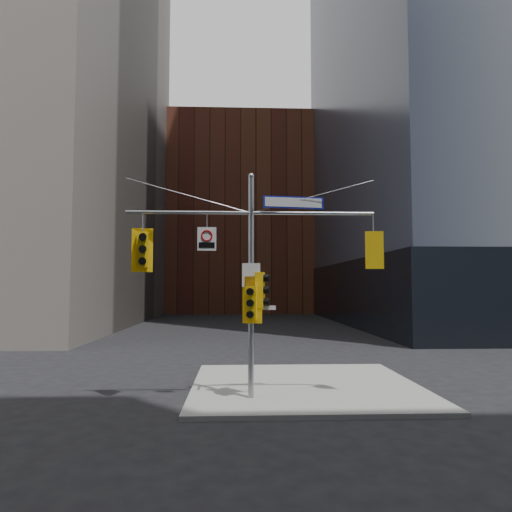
{
  "coord_description": "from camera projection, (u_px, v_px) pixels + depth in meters",
  "views": [
    {
      "loc": [
        -0.45,
        -12.55,
        3.63
      ],
      "look_at": [
        0.16,
        2.0,
        4.61
      ],
      "focal_mm": 32.0,
      "sensor_mm": 36.0,
      "label": 1
    }
  ],
  "objects": [
    {
      "name": "street_sign_blade",
      "position": [
        294.0,
        202.0,
        14.76
      ],
      "size": [
        2.0,
        0.3,
        0.39
      ],
      "rotation": [
        0.0,
        0.0,
        0.13
      ],
      "color": "#101C98",
      "rests_on": "ground"
    },
    {
      "name": "traffic_light_west_arm",
      "position": [
        142.0,
        250.0,
        14.47
      ],
      "size": [
        0.67,
        0.61,
        1.41
      ],
      "rotation": [
        0.0,
        0.0,
        0.22
      ],
      "color": "yellow",
      "rests_on": "ground"
    },
    {
      "name": "traffic_light_pole_front",
      "position": [
        251.0,
        303.0,
        14.22
      ],
      "size": [
        0.62,
        0.56,
        1.3
      ],
      "rotation": [
        0.0,
        0.0,
        -0.21
      ],
      "color": "yellow",
      "rests_on": "ground"
    },
    {
      "name": "street_blade_ns",
      "position": [
        251.0,
        314.0,
        14.91
      ],
      "size": [
        0.03,
        0.67,
        0.13
      ],
      "rotation": [
        0.0,
        0.0,
        0.01
      ],
      "color": "#145926",
      "rests_on": "ground"
    },
    {
      "name": "signal_assembly",
      "position": [
        251.0,
        262.0,
        14.57
      ],
      "size": [
        8.0,
        0.8,
        7.3
      ],
      "color": "#929599",
      "rests_on": "ground"
    },
    {
      "name": "regulatory_sign_arm",
      "position": [
        207.0,
        238.0,
        14.54
      ],
      "size": [
        0.6,
        0.09,
        0.75
      ],
      "rotation": [
        0.0,
        0.0,
        0.06
      ],
      "color": "silver",
      "rests_on": "ground"
    },
    {
      "name": "brick_midrise",
      "position": [
        240.0,
        220.0,
        71.05
      ],
      "size": [
        26.0,
        20.0,
        28.0
      ],
      "primitive_type": "cube",
      "color": "brown",
      "rests_on": "ground"
    },
    {
      "name": "traffic_light_east_arm",
      "position": [
        374.0,
        250.0,
        14.76
      ],
      "size": [
        0.58,
        0.5,
        1.21
      ],
      "rotation": [
        0.0,
        0.0,
        3.0
      ],
      "color": "yellow",
      "rests_on": "ground"
    },
    {
      "name": "regulatory_sign_pole",
      "position": [
        251.0,
        276.0,
        14.43
      ],
      "size": [
        0.58,
        0.06,
        0.75
      ],
      "rotation": [
        0.0,
        0.0,
        -0.03
      ],
      "color": "silver",
      "rests_on": "ground"
    },
    {
      "name": "ground",
      "position": [
        253.0,
        421.0,
        12.29
      ],
      "size": [
        160.0,
        160.0,
        0.0
      ],
      "primitive_type": "plane",
      "color": "black",
      "rests_on": "ground"
    },
    {
      "name": "sidewalk_corner",
      "position": [
        305.0,
        386.0,
        16.36
      ],
      "size": [
        8.0,
        8.0,
        0.15
      ],
      "primitive_type": "cube",
      "color": "gray",
      "rests_on": "ground"
    },
    {
      "name": "street_blade_ew",
      "position": [
        265.0,
        308.0,
        14.5
      ],
      "size": [
        0.68,
        0.04,
        0.14
      ],
      "rotation": [
        0.0,
        0.0,
        -0.03
      ],
      "color": "silver",
      "rests_on": "ground"
    },
    {
      "name": "traffic_light_pole_side",
      "position": [
        261.0,
        290.0,
        14.52
      ],
      "size": [
        0.5,
        0.42,
        1.14
      ],
      "rotation": [
        0.0,
        0.0,
        1.32
      ],
      "color": "yellow",
      "rests_on": "ground"
    }
  ]
}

